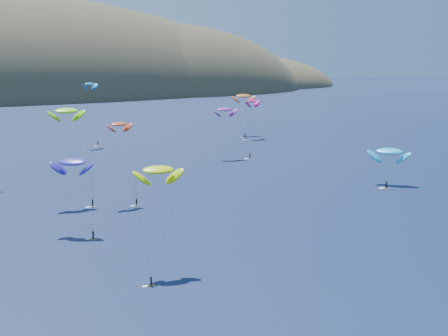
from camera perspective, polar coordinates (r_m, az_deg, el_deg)
island at (r=627.30m, az=-18.88°, el=5.46°), size 730.00×300.00×210.00m
kitesurfer_2 at (r=107.42m, az=-6.04°, el=-0.18°), size 9.99×10.78×19.76m
kitesurfer_3 at (r=159.99m, az=-14.22°, el=5.09°), size 8.90×10.54×25.60m
kitesurfer_4 at (r=259.84m, az=-12.16°, el=7.51°), size 8.69×7.22×27.31m
kitesurfer_5 at (r=185.39m, az=14.86°, el=1.49°), size 11.95×12.22×12.64m
kitesurfer_6 at (r=224.11m, az=0.09°, el=5.37°), size 12.03×9.94×19.96m
kitesurfer_8 at (r=278.11m, az=2.62°, el=6.13°), size 11.34×8.02×19.02m
kitesurfer_9 at (r=157.39m, az=-9.54°, el=3.96°), size 7.01×7.94×21.68m
kitesurfer_10 at (r=133.58m, az=-13.72°, el=0.53°), size 9.75×12.87×17.33m
kitesurfer_11 at (r=289.74m, az=1.79°, el=6.61°), size 11.72×13.61×20.99m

